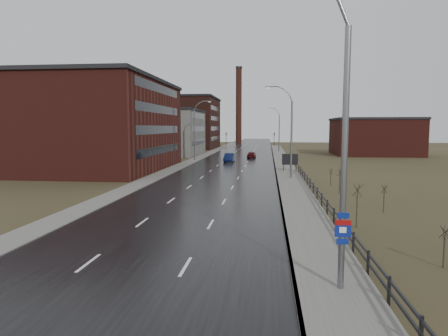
% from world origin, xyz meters
% --- Properties ---
extents(ground, '(320.00, 320.00, 0.00)m').
position_xyz_m(ground, '(0.00, 0.00, 0.00)').
color(ground, '#2D2819').
rests_on(ground, ground).
extents(road, '(14.00, 300.00, 0.06)m').
position_xyz_m(road, '(0.00, 60.00, 0.03)').
color(road, black).
rests_on(road, ground).
extents(sidewalk_right, '(3.20, 180.00, 0.18)m').
position_xyz_m(sidewalk_right, '(8.60, 35.00, 0.09)').
color(sidewalk_right, '#595651').
rests_on(sidewalk_right, ground).
extents(curb_right, '(0.16, 180.00, 0.18)m').
position_xyz_m(curb_right, '(7.08, 35.00, 0.09)').
color(curb_right, slate).
rests_on(curb_right, ground).
extents(sidewalk_left, '(2.40, 260.00, 0.12)m').
position_xyz_m(sidewalk_left, '(-8.20, 60.00, 0.06)').
color(sidewalk_left, '#595651').
rests_on(sidewalk_left, ground).
extents(warehouse_near, '(22.44, 28.56, 13.50)m').
position_xyz_m(warehouse_near, '(-20.99, 45.00, 6.76)').
color(warehouse_near, '#471914').
rests_on(warehouse_near, ground).
extents(warehouse_mid, '(16.32, 20.40, 10.50)m').
position_xyz_m(warehouse_mid, '(-17.99, 78.00, 5.26)').
color(warehouse_mid, slate).
rests_on(warehouse_mid, ground).
extents(warehouse_far, '(26.52, 24.48, 15.50)m').
position_xyz_m(warehouse_far, '(-22.99, 108.00, 7.76)').
color(warehouse_far, '#331611').
rests_on(warehouse_far, ground).
extents(building_right, '(18.36, 16.32, 8.50)m').
position_xyz_m(building_right, '(30.30, 82.00, 4.26)').
color(building_right, '#471914').
rests_on(building_right, ground).
extents(smokestack, '(2.70, 2.70, 30.70)m').
position_xyz_m(smokestack, '(-6.00, 150.00, 15.50)').
color(smokestack, '#331611').
rests_on(smokestack, ground).
extents(streetlight_main, '(3.91, 0.29, 12.11)m').
position_xyz_m(streetlight_main, '(8.47, 2.00, 6.06)').
color(streetlight_main, slate).
rests_on(streetlight_main, ground).
extents(streetlight_right_mid, '(3.36, 0.28, 11.35)m').
position_xyz_m(streetlight_right_mid, '(8.50, 36.00, 5.84)').
color(streetlight_right_mid, slate).
rests_on(streetlight_right_mid, ground).
extents(streetlight_left, '(3.36, 0.28, 11.35)m').
position_xyz_m(streetlight_left, '(-7.70, 62.00, 5.84)').
color(streetlight_left, slate).
rests_on(streetlight_left, ground).
extents(streetlight_right_far, '(3.36, 0.28, 11.35)m').
position_xyz_m(streetlight_right_far, '(8.50, 90.00, 5.84)').
color(streetlight_right_far, slate).
rests_on(streetlight_right_far, ground).
extents(guardrail, '(0.10, 53.05, 1.10)m').
position_xyz_m(guardrail, '(10.30, 18.31, 0.71)').
color(guardrail, black).
rests_on(guardrail, ground).
extents(shrub_b, '(0.46, 0.49, 1.94)m').
position_xyz_m(shrub_b, '(13.92, 5.27, 1.03)').
color(shrub_b, '#382D23').
rests_on(shrub_b, ground).
extents(shrub_c, '(0.66, 0.70, 2.81)m').
position_xyz_m(shrub_c, '(11.60, 12.38, 1.49)').
color(shrub_c, '#382D23').
rests_on(shrub_c, ground).
extents(shrub_d, '(0.50, 0.52, 2.08)m').
position_xyz_m(shrub_d, '(14.62, 17.25, 1.10)').
color(shrub_d, '#382D23').
rests_on(shrub_d, ground).
extents(shrub_e, '(0.57, 0.60, 2.40)m').
position_xyz_m(shrub_e, '(12.86, 25.76, 1.27)').
color(shrub_e, '#382D23').
rests_on(shrub_e, ground).
extents(shrub_f, '(0.43, 0.46, 1.80)m').
position_xyz_m(shrub_f, '(12.89, 31.40, 0.95)').
color(shrub_f, '#382D23').
rests_on(shrub_f, ground).
extents(billboard, '(2.25, 0.17, 2.60)m').
position_xyz_m(billboard, '(9.10, 43.86, 1.75)').
color(billboard, black).
rests_on(billboard, ground).
extents(traffic_light_left, '(0.58, 2.73, 5.30)m').
position_xyz_m(traffic_light_left, '(-8.00, 120.00, 4.60)').
color(traffic_light_left, black).
rests_on(traffic_light_left, ground).
extents(traffic_light_right, '(0.58, 2.73, 5.30)m').
position_xyz_m(traffic_light_right, '(8.00, 120.00, 4.60)').
color(traffic_light_right, black).
rests_on(traffic_light_right, ground).
extents(car_near, '(1.71, 4.88, 1.61)m').
position_xyz_m(car_near, '(-0.98, 58.50, 0.80)').
color(car_near, '#0B153A').
rests_on(car_near, ground).
extents(car_far, '(1.86, 4.17, 1.39)m').
position_xyz_m(car_far, '(2.64, 68.28, 0.70)').
color(car_far, '#430B0E').
rests_on(car_far, ground).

